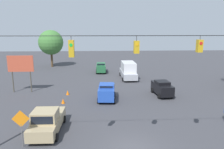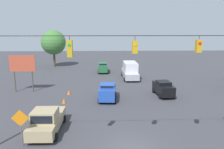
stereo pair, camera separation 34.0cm
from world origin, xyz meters
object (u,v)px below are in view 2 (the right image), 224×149
object	(u,v)px
work_zone_sign	(20,121)
sedan_blue_withflow_mid	(107,92)
traffic_cone_third	(64,101)
traffic_cone_fourth	(69,92)
tree_horizon_left	(53,42)
pickup_truck_tan_parked_shoulder	(47,121)
sedan_black_oncoming_far	(163,88)
box_truck_silver_oncoming_deep	(130,70)
traffic_cone_nearest	(52,125)
sedan_green_withflow_deep	(103,67)
overhead_signal_span	(132,79)
traffic_cone_second	(57,112)
roadside_billboard	(22,66)

from	to	relation	value
work_zone_sign	sedan_blue_withflow_mid	bearing A→B (deg)	-122.03
traffic_cone_third	traffic_cone_fourth	size ratio (longest dim) A/B	1.00
traffic_cone_fourth	tree_horizon_left	distance (m)	23.21
work_zone_sign	pickup_truck_tan_parked_shoulder	bearing A→B (deg)	-119.53
sedan_black_oncoming_far	tree_horizon_left	xyz separation A→B (m)	(18.85, -22.58, 4.47)
pickup_truck_tan_parked_shoulder	box_truck_silver_oncoming_deep	bearing A→B (deg)	-115.57
traffic_cone_nearest	traffic_cone_third	distance (m)	6.56
sedan_green_withflow_deep	sedan_black_oncoming_far	distance (m)	17.35
box_truck_silver_oncoming_deep	sedan_black_oncoming_far	bearing A→B (deg)	107.60
overhead_signal_span	sedan_black_oncoming_far	world-z (taller)	overhead_signal_span
box_truck_silver_oncoming_deep	traffic_cone_second	bearing A→B (deg)	59.39
traffic_cone_nearest	traffic_cone_third	size ratio (longest dim) A/B	1.00
overhead_signal_span	traffic_cone_nearest	bearing A→B (deg)	-34.62
sedan_green_withflow_deep	sedan_blue_withflow_mid	size ratio (longest dim) A/B	1.03
sedan_black_oncoming_far	traffic_cone_nearest	size ratio (longest dim) A/B	7.11
work_zone_sign	traffic_cone_nearest	bearing A→B (deg)	-117.66
sedan_blue_withflow_mid	work_zone_sign	world-z (taller)	work_zone_sign
traffic_cone_third	sedan_green_withflow_deep	bearing A→B (deg)	-104.15
sedan_black_oncoming_far	traffic_cone_second	bearing A→B (deg)	25.14
traffic_cone_fourth	work_zone_sign	xyz separation A→B (m)	(1.46, 12.81, 1.69)
traffic_cone_nearest	roadside_billboard	bearing A→B (deg)	-61.13
traffic_cone_nearest	tree_horizon_left	world-z (taller)	tree_horizon_left
sedan_blue_withflow_mid	roadside_billboard	xyz separation A→B (m)	(11.40, -4.00, 2.53)
box_truck_silver_oncoming_deep	traffic_cone_nearest	world-z (taller)	box_truck_silver_oncoming_deep
sedan_black_oncoming_far	sedan_green_withflow_deep	bearing A→B (deg)	-63.14
traffic_cone_fourth	traffic_cone_nearest	bearing A→B (deg)	90.22
box_truck_silver_oncoming_deep	traffic_cone_fourth	size ratio (longest dim) A/B	11.37
overhead_signal_span	box_truck_silver_oncoming_deep	size ratio (longest dim) A/B	3.27
box_truck_silver_oncoming_deep	tree_horizon_left	xyz separation A→B (m)	(15.71, -12.67, 4.04)
tree_horizon_left	overhead_signal_span	bearing A→B (deg)	109.83
sedan_black_oncoming_far	tree_horizon_left	distance (m)	29.75
tree_horizon_left	traffic_cone_second	bearing A→B (deg)	102.65
sedan_black_oncoming_far	traffic_cone_nearest	bearing A→B (deg)	36.32
sedan_blue_withflow_mid	tree_horizon_left	size ratio (longest dim) A/B	0.50
traffic_cone_fourth	roadside_billboard	world-z (taller)	roadside_billboard
sedan_green_withflow_deep	work_zone_sign	size ratio (longest dim) A/B	1.47
pickup_truck_tan_parked_shoulder	roadside_billboard	size ratio (longest dim) A/B	1.06
sedan_green_withflow_deep	sedan_black_oncoming_far	bearing A→B (deg)	116.86
pickup_truck_tan_parked_shoulder	traffic_cone_fourth	bearing A→B (deg)	-90.95
overhead_signal_span	sedan_blue_withflow_mid	world-z (taller)	overhead_signal_span
box_truck_silver_oncoming_deep	roadside_billboard	size ratio (longest dim) A/B	1.33
box_truck_silver_oncoming_deep	tree_horizon_left	distance (m)	20.58
sedan_blue_withflow_mid	traffic_cone_third	distance (m)	5.26
pickup_truck_tan_parked_shoulder	traffic_cone_second	distance (m)	3.82
sedan_blue_withflow_mid	traffic_cone_nearest	world-z (taller)	sedan_blue_withflow_mid
traffic_cone_nearest	traffic_cone_fourth	xyz separation A→B (m)	(0.04, -9.95, 0.00)
sedan_green_withflow_deep	tree_horizon_left	world-z (taller)	tree_horizon_left
sedan_green_withflow_deep	traffic_cone_second	xyz separation A→B (m)	(4.63, 21.33, -0.71)
sedan_black_oncoming_far	tree_horizon_left	bearing A→B (deg)	-50.14
sedan_green_withflow_deep	work_zone_sign	world-z (taller)	work_zone_sign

